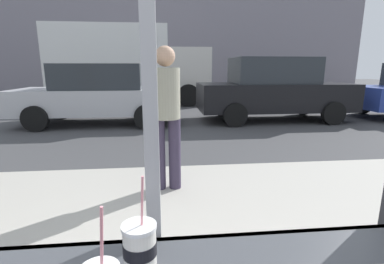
# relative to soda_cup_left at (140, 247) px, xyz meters

# --- Properties ---
(ground_plane) EXTENTS (60.00, 60.00, 0.00)m
(ground_plane) POSITION_rel_soda_cup_left_xyz_m (0.04, 8.13, -1.00)
(ground_plane) COLOR #424244
(sidewalk_strip) EXTENTS (16.00, 2.80, 0.13)m
(sidewalk_strip) POSITION_rel_soda_cup_left_xyz_m (0.04, 1.73, -0.94)
(sidewalk_strip) COLOR #B2ADA3
(sidewalk_strip) RESTS_ON ground
(building_facade_far) EXTENTS (28.00, 1.20, 6.18)m
(building_facade_far) POSITION_rel_soda_cup_left_xyz_m (0.04, 19.31, 2.09)
(building_facade_far) COLOR gray
(building_facade_far) RESTS_ON ground
(soda_cup_left) EXTENTS (0.10, 0.10, 0.31)m
(soda_cup_left) POSITION_rel_soda_cup_left_xyz_m (0.00, 0.00, 0.00)
(soda_cup_left) COLOR silver
(soda_cup_left) RESTS_ON window_counter
(parked_car_silver) EXTENTS (4.37, 2.01, 1.64)m
(parked_car_silver) POSITION_rel_soda_cup_left_xyz_m (-1.68, 7.31, -0.17)
(parked_car_silver) COLOR #BCBCC1
(parked_car_silver) RESTS_ON ground
(parked_car_black) EXTENTS (4.44, 1.92, 1.83)m
(parked_car_black) POSITION_rel_soda_cup_left_xyz_m (3.32, 7.31, -0.09)
(parked_car_black) COLOR black
(parked_car_black) RESTS_ON ground
(box_truck) EXTENTS (6.50, 2.44, 3.21)m
(box_truck) POSITION_rel_soda_cup_left_xyz_m (-1.41, 11.69, 0.71)
(box_truck) COLOR silver
(box_truck) RESTS_ON ground
(pedestrian) EXTENTS (0.32, 0.32, 1.63)m
(pedestrian) POSITION_rel_soda_cup_left_xyz_m (0.11, 2.39, 0.06)
(pedestrian) COLOR #3B3249
(pedestrian) RESTS_ON sidewalk_strip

